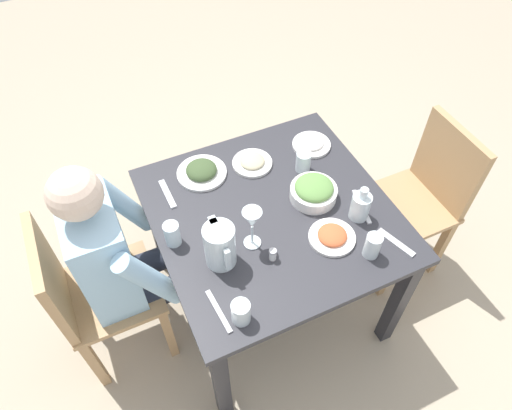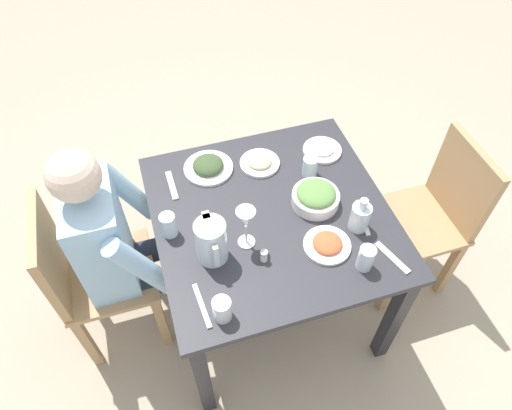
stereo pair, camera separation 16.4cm
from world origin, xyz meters
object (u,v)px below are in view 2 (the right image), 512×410
object	(u,v)px
chair_far	(433,212)
plate_beans	(260,162)
water_pitcher	(211,241)
water_glass_by_pitcher	(222,309)
wine_glass	(246,220)
water_glass_center	(366,258)
plate_yoghurt	(322,149)
oil_carafe	(360,218)
plate_dolmas	(208,166)
water_glass_near_right	(168,225)
water_glass_far_left	(310,166)
diner_near	(127,243)
dining_table	(271,230)
salt_shaker	(264,256)
salad_bowl	(316,197)
plate_rice_curry	(327,244)
chair_near	(87,274)

from	to	relation	value
chair_far	plate_beans	xyz separation A→B (m)	(-0.34, -0.77, 0.25)
water_pitcher	water_glass_by_pitcher	world-z (taller)	water_pitcher
water_glass_by_pitcher	wine_glass	size ratio (longest dim) A/B	0.50
water_pitcher	water_glass_center	bearing A→B (deg)	67.98
plate_yoghurt	oil_carafe	world-z (taller)	oil_carafe
water_glass_by_pitcher	water_pitcher	bearing A→B (deg)	173.52
wine_glass	oil_carafe	distance (m)	0.47
chair_far	oil_carafe	distance (m)	0.59
water_pitcher	water_glass_by_pitcher	distance (m)	0.26
plate_dolmas	chair_far	bearing A→B (deg)	69.45
water_glass_center	water_glass_near_right	world-z (taller)	water_glass_center
water_glass_far_left	diner_near	bearing A→B (deg)	-85.25
dining_table	salt_shaker	size ratio (longest dim) A/B	18.00
wine_glass	water_glass_center	bearing A→B (deg)	58.83
chair_far	water_glass_by_pitcher	size ratio (longest dim) A/B	9.11
salad_bowl	wine_glass	size ratio (longest dim) A/B	1.02
dining_table	water_glass_by_pitcher	distance (m)	0.52
water_pitcher	plate_dolmas	size ratio (longest dim) A/B	0.86
diner_near	water_glass_center	world-z (taller)	diner_near
salad_bowl	plate_dolmas	xyz separation A→B (m)	(-0.33, -0.38, -0.02)
dining_table	oil_carafe	world-z (taller)	oil_carafe
water_pitcher	oil_carafe	distance (m)	0.60
plate_rice_curry	water_glass_center	size ratio (longest dim) A/B	1.72
water_pitcher	water_glass_center	world-z (taller)	water_pitcher
chair_far	plate_yoghurt	bearing A→B (deg)	-125.26
chair_near	wine_glass	bearing A→B (deg)	72.92
plate_yoghurt	chair_far	bearing A→B (deg)	54.74
plate_rice_curry	water_glass_by_pitcher	size ratio (longest dim) A/B	1.93
diner_near	plate_yoghurt	xyz separation A→B (m)	(-0.19, 0.95, 0.10)
plate_yoghurt	water_glass_far_left	xyz separation A→B (m)	(0.12, -0.11, 0.03)
oil_carafe	salt_shaker	bearing A→B (deg)	-84.50
plate_yoghurt	wine_glass	xyz separation A→B (m)	(0.39, -0.48, 0.13)
water_pitcher	water_glass_near_right	bearing A→B (deg)	-138.61
water_glass_center	salt_shaker	world-z (taller)	water_glass_center
chair_near	oil_carafe	bearing A→B (deg)	76.74
plate_yoghurt	chair_near	bearing A→B (deg)	-80.79
wine_glass	water_glass_near_right	bearing A→B (deg)	-115.80
plate_yoghurt	salt_shaker	bearing A→B (deg)	-42.18
chair_far	salt_shaker	size ratio (longest dim) A/B	16.41
oil_carafe	chair_far	bearing A→B (deg)	103.61
chair_far	water_pitcher	bearing A→B (deg)	-85.65
plate_yoghurt	dining_table	bearing A→B (deg)	-50.44
water_glass_far_left	oil_carafe	world-z (taller)	oil_carafe
plate_rice_curry	water_glass_far_left	xyz separation A→B (m)	(-0.39, 0.08, 0.03)
diner_near	plate_yoghurt	bearing A→B (deg)	101.15
dining_table	water_glass_center	distance (m)	0.46
chair_near	oil_carafe	xyz separation A→B (m)	(0.26, 1.12, 0.29)
chair_far	plate_beans	distance (m)	0.88
plate_dolmas	wine_glass	bearing A→B (deg)	6.35
diner_near	salt_shaker	distance (m)	0.60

